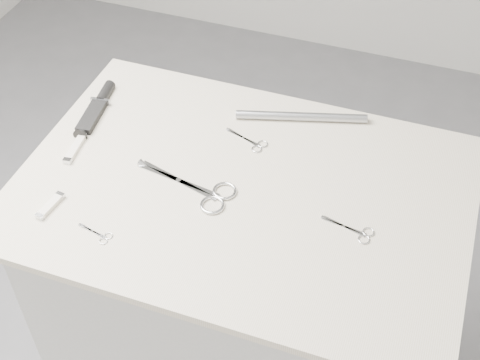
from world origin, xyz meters
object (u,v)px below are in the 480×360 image
(large_shears, at_px, (204,192))
(plinth, at_px, (242,309))
(sheathed_knife, at_px, (98,106))
(embroidery_scissors_b, at_px, (252,143))
(tiny_scissors, at_px, (99,235))
(pocket_knife_a, at_px, (75,148))
(embroidery_scissors_a, at_px, (356,231))
(pocket_knife_b, at_px, (50,206))
(metal_rail, at_px, (301,116))

(large_shears, bearing_deg, plinth, 42.01)
(sheathed_knife, bearing_deg, embroidery_scissors_b, -96.72)
(tiny_scissors, height_order, pocket_knife_a, pocket_knife_a)
(embroidery_scissors_a, relative_size, sheathed_knife, 0.59)
(embroidery_scissors_a, distance_m, pocket_knife_b, 0.65)
(metal_rail, bearing_deg, large_shears, -113.06)
(tiny_scissors, distance_m, sheathed_knife, 0.42)
(embroidery_scissors_b, xyz_separation_m, metal_rail, (0.09, 0.12, 0.01))
(plinth, xyz_separation_m, pocket_knife_b, (-0.37, -0.19, 0.48))
(large_shears, bearing_deg, embroidery_scissors_b, 88.13)
(embroidery_scissors_b, bearing_deg, pocket_knife_a, -137.67)
(large_shears, xyz_separation_m, pocket_knife_a, (-0.34, 0.03, 0.00))
(embroidery_scissors_b, height_order, metal_rail, metal_rail)
(embroidery_scissors_b, bearing_deg, embroidery_scissors_a, -13.52)
(large_shears, distance_m, pocket_knife_b, 0.33)
(tiny_scissors, bearing_deg, embroidery_scissors_a, 33.04)
(metal_rail, bearing_deg, pocket_knife_a, -148.95)
(plinth, relative_size, embroidery_scissors_a, 7.84)
(sheathed_knife, relative_size, pocket_knife_a, 1.86)
(large_shears, height_order, embroidery_scissors_b, large_shears)
(pocket_knife_b, relative_size, metal_rail, 0.25)
(pocket_knife_b, bearing_deg, plinth, -54.83)
(metal_rail, bearing_deg, embroidery_scissors_b, -125.20)
(embroidery_scissors_b, height_order, pocket_knife_b, pocket_knife_b)
(embroidery_scissors_a, height_order, tiny_scissors, same)
(metal_rail, bearing_deg, plinth, -102.27)
(embroidery_scissors_b, height_order, pocket_knife_a, pocket_knife_a)
(embroidery_scissors_b, relative_size, pocket_knife_b, 1.36)
(sheathed_knife, bearing_deg, pocket_knife_a, -178.65)
(tiny_scissors, xyz_separation_m, metal_rail, (0.29, 0.50, 0.01))
(plinth, height_order, pocket_knife_b, pocket_knife_b)
(large_shears, bearing_deg, pocket_knife_a, -173.02)
(large_shears, distance_m, embroidery_scissors_b, 0.20)
(embroidery_scissors_a, height_order, sheathed_knife, sheathed_knife)
(pocket_knife_b, height_order, metal_rail, metal_rail)
(large_shears, height_order, pocket_knife_b, pocket_knife_b)
(plinth, bearing_deg, pocket_knife_b, -152.15)
(embroidery_scissors_a, xyz_separation_m, tiny_scissors, (-0.50, -0.19, -0.00))
(pocket_knife_a, distance_m, pocket_knife_b, 0.19)
(large_shears, height_order, sheathed_knife, sheathed_knife)
(embroidery_scissors_b, distance_m, metal_rail, 0.15)
(plinth, height_order, metal_rail, metal_rail)
(embroidery_scissors_b, distance_m, pocket_knife_a, 0.42)
(tiny_scissors, relative_size, pocket_knife_a, 0.77)
(embroidery_scissors_b, relative_size, sheathed_knife, 0.57)
(plinth, bearing_deg, metal_rail, 77.73)
(tiny_scissors, bearing_deg, metal_rail, 72.18)
(pocket_knife_a, relative_size, metal_rail, 0.33)
(tiny_scissors, distance_m, pocket_knife_a, 0.28)
(plinth, bearing_deg, large_shears, -150.01)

